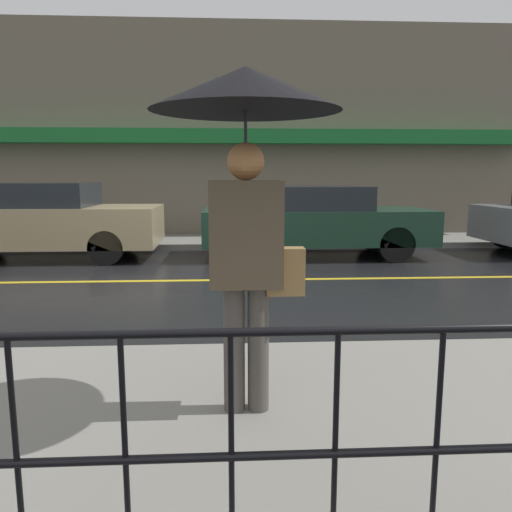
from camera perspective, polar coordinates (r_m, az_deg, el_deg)
ground_plane at (r=7.94m, az=-9.08°, el=-2.81°), size 80.00×80.00×0.00m
sidewalk_near at (r=3.46m, az=-17.48°, el=-18.32°), size 28.00×2.80×0.12m
sidewalk_far at (r=12.19m, az=-7.03°, el=1.68°), size 28.00×1.97×0.12m
lane_marking at (r=7.94m, az=-9.08°, el=-2.79°), size 25.20×0.12×0.01m
building_storefront at (r=13.23m, az=-6.94°, el=13.82°), size 28.00×0.85×5.45m
railing_foreground at (r=2.20m, az=-25.98°, el=-16.35°), size 12.00×0.04×0.95m
pedestrian at (r=3.08m, az=-1.12°, el=13.38°), size 1.15×1.15×2.15m
car_tan at (r=10.68m, az=-23.53°, el=3.79°), size 4.56×1.74×1.50m
car_dark_green at (r=10.17m, az=6.63°, el=4.10°), size 4.53×1.78×1.43m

